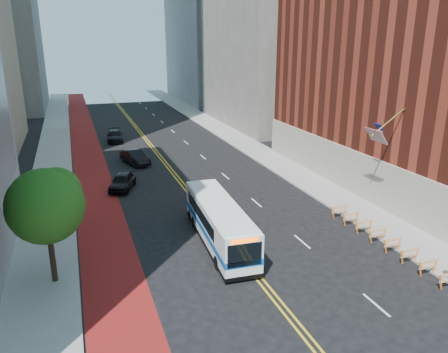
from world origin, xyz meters
name	(u,v)px	position (x,y,z in m)	size (l,w,h in m)	color
ground	(278,302)	(0.00, 0.00, 0.00)	(160.00, 160.00, 0.00)	black
sidewalk_left	(52,170)	(-12.00, 30.00, 0.07)	(4.00, 140.00, 0.15)	gray
sidewalk_right	(259,151)	(12.00, 30.00, 0.07)	(4.00, 140.00, 0.15)	gray
bus_lane_paint	(90,167)	(-8.10, 30.00, 0.00)	(3.60, 140.00, 0.01)	maroon
center_line_inner	(162,161)	(-0.18, 30.00, 0.00)	(0.14, 140.00, 0.01)	gold
center_line_outer	(165,160)	(0.18, 30.00, 0.00)	(0.14, 140.00, 0.01)	gold
lane_dashes	(186,142)	(4.80, 38.00, 0.01)	(0.14, 98.20, 0.01)	silver
construction_barriers	(385,238)	(9.60, 3.42, 0.68)	(1.42, 10.91, 1.00)	orange
street_tree	(46,203)	(-11.24, 6.04, 4.91)	(4.20, 4.20, 6.70)	black
transit_bus	(219,222)	(-0.71, 7.83, 1.55)	(2.94, 10.90, 2.96)	white
car_a	(122,181)	(-5.61, 21.40, 0.76)	(1.80, 4.47, 1.52)	black
car_b	(135,157)	(-3.26, 29.59, 0.79)	(1.66, 4.77, 1.57)	black
car_c	(115,136)	(-4.19, 41.96, 0.73)	(2.05, 5.05, 1.47)	black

